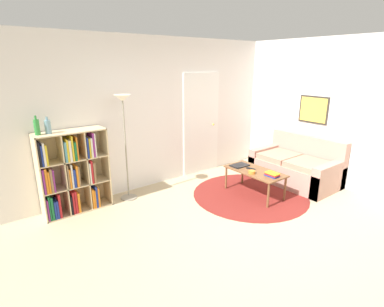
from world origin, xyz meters
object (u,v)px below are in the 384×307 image
(bookshelf, at_px, (71,173))
(laptop, at_px, (240,165))
(couch, at_px, (297,167))
(coffee_table, at_px, (255,173))
(bowl, at_px, (252,172))
(floor_lamp, at_px, (124,118))
(bottle_middle, at_px, (48,127))
(bottle_left, at_px, (37,127))

(bookshelf, height_order, laptop, bookshelf)
(couch, relative_size, coffee_table, 1.49)
(coffee_table, relative_size, bowl, 8.99)
(bookshelf, bearing_deg, bowl, -28.11)
(coffee_table, bearing_deg, bookshelf, 154.44)
(floor_lamp, relative_size, bowl, 15.08)
(bookshelf, relative_size, bottle_middle, 5.33)
(laptop, height_order, bowl, bowl)
(bookshelf, relative_size, bottle_left, 4.73)
(floor_lamp, distance_m, coffee_table, 2.33)
(coffee_table, bearing_deg, bottle_left, 157.17)
(couch, bearing_deg, laptop, 160.20)
(bookshelf, bearing_deg, couch, -19.81)
(floor_lamp, distance_m, laptop, 2.13)
(laptop, height_order, bottle_middle, bottle_middle)
(bottle_middle, bearing_deg, bowl, -26.15)
(bottle_middle, bearing_deg, bookshelf, -0.57)
(bowl, xyz_separation_m, bottle_middle, (-2.68, 1.32, 0.87))
(bookshelf, xyz_separation_m, bowl, (2.46, -1.32, -0.15))
(couch, relative_size, bowl, 13.43)
(floor_lamp, distance_m, bottle_left, 1.21)
(laptop, xyz_separation_m, bowl, (-0.12, -0.39, 0.02))
(bookshelf, distance_m, bowl, 2.80)
(floor_lamp, relative_size, coffee_table, 1.68)
(bookshelf, xyz_separation_m, floor_lamp, (0.85, -0.09, 0.75))
(bowl, bearing_deg, bottle_middle, 153.85)
(bottle_middle, bearing_deg, coffee_table, -23.84)
(bookshelf, height_order, floor_lamp, floor_lamp)
(bottle_left, xyz_separation_m, bottle_middle, (0.14, 0.00, -0.01))
(bookshelf, xyz_separation_m, laptop, (2.58, -0.93, -0.16))
(couch, xyz_separation_m, coffee_table, (-1.09, 0.08, 0.11))
(couch, bearing_deg, bottle_left, 161.81)
(floor_lamp, xyz_separation_m, bottle_middle, (-1.07, 0.09, -0.02))
(bowl, relative_size, bottle_left, 0.43)
(floor_lamp, bearing_deg, bottle_middle, 175.21)
(bookshelf, bearing_deg, floor_lamp, -5.88)
(floor_lamp, bearing_deg, bowl, -37.26)
(laptop, relative_size, bottle_middle, 1.34)
(laptop, relative_size, bottle_left, 1.19)
(bowl, xyz_separation_m, bottle_left, (-2.82, 1.32, 0.89))
(floor_lamp, relative_size, laptop, 5.46)
(floor_lamp, height_order, coffee_table, floor_lamp)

